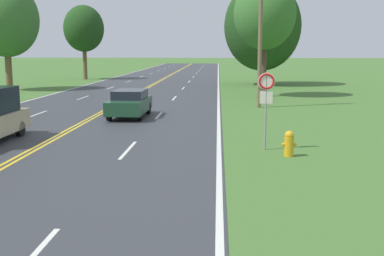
% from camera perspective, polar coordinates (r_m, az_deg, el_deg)
% --- Properties ---
extents(fire_hydrant, '(0.47, 0.31, 0.86)m').
position_cam_1_polar(fire_hydrant, '(16.13, 11.43, -1.79)').
color(fire_hydrant, gold).
rests_on(fire_hydrant, ground).
extents(traffic_sign, '(0.60, 0.10, 2.70)m').
position_cam_1_polar(traffic_sign, '(16.81, 8.80, 4.27)').
color(traffic_sign, gray).
rests_on(traffic_sign, ground).
extents(utility_pole_midground, '(1.80, 0.24, 8.52)m').
position_cam_1_polar(utility_pole_midground, '(29.32, 8.09, 11.04)').
color(utility_pole_midground, brown).
rests_on(utility_pole_midground, ground).
extents(tree_left_verge, '(5.53, 5.53, 9.18)m').
position_cam_1_polar(tree_left_verge, '(44.62, -21.22, 11.89)').
color(tree_left_verge, brown).
rests_on(tree_left_verge, ground).
extents(tree_behind_sign, '(4.54, 4.54, 8.66)m').
position_cam_1_polar(tree_behind_sign, '(36.37, 8.62, 13.20)').
color(tree_behind_sign, '#473828').
rests_on(tree_behind_sign, ground).
extents(tree_mid_treeline, '(4.63, 4.63, 8.52)m').
position_cam_1_polar(tree_mid_treeline, '(58.12, -12.71, 11.40)').
color(tree_mid_treeline, brown).
rests_on(tree_mid_treeline, ground).
extents(tree_far_back, '(7.45, 7.45, 9.98)m').
position_cam_1_polar(tree_far_back, '(48.27, 8.35, 11.83)').
color(tree_far_back, brown).
rests_on(tree_far_back, ground).
extents(car_dark_green_sedan_mid_far, '(1.80, 4.18, 1.40)m').
position_cam_1_polar(car_dark_green_sedan_mid_far, '(25.19, -7.40, 2.97)').
color(car_dark_green_sedan_mid_far, black).
rests_on(car_dark_green_sedan_mid_far, ground).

